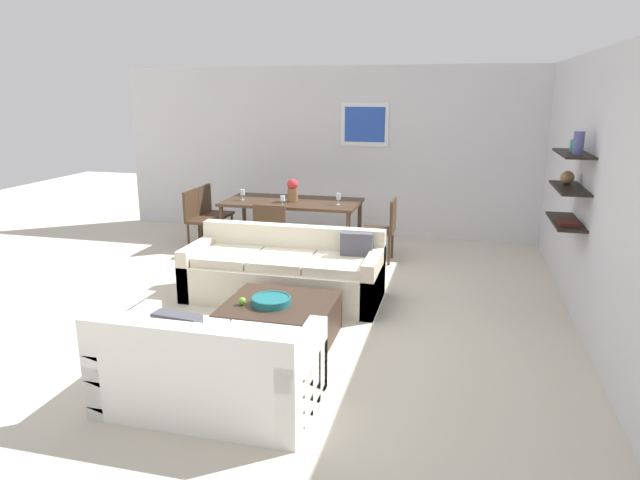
% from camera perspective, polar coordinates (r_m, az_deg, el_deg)
% --- Properties ---
extents(ground_plane, '(18.00, 18.00, 0.00)m').
position_cam_1_polar(ground_plane, '(6.22, -3.58, -6.95)').
color(ground_plane, beige).
extents(back_wall_unit, '(8.40, 0.09, 2.70)m').
position_cam_1_polar(back_wall_unit, '(9.20, 4.84, 8.83)').
color(back_wall_unit, silver).
rests_on(back_wall_unit, ground).
extents(right_wall_shelf_unit, '(0.34, 8.20, 2.70)m').
position_cam_1_polar(right_wall_shelf_unit, '(6.29, 25.45, 4.67)').
color(right_wall_shelf_unit, silver).
rests_on(right_wall_shelf_unit, ground).
extents(sofa_beige, '(2.21, 0.90, 0.78)m').
position_cam_1_polar(sofa_beige, '(6.45, -3.55, -3.39)').
color(sofa_beige, beige).
rests_on(sofa_beige, ground).
extents(loveseat_white, '(1.58, 0.90, 0.78)m').
position_cam_1_polar(loveseat_white, '(4.40, -11.12, -12.70)').
color(loveseat_white, white).
rests_on(loveseat_white, ground).
extents(coffee_table, '(1.01, 0.93, 0.38)m').
position_cam_1_polar(coffee_table, '(5.41, -4.07, -8.20)').
color(coffee_table, '#38281E').
rests_on(coffee_table, ground).
extents(decorative_bowl, '(0.37, 0.37, 0.07)m').
position_cam_1_polar(decorative_bowl, '(5.29, -4.97, -6.10)').
color(decorative_bowl, '#19666B').
rests_on(decorative_bowl, coffee_table).
extents(apple_on_coffee_table, '(0.07, 0.07, 0.07)m').
position_cam_1_polar(apple_on_coffee_table, '(5.31, -7.88, -6.15)').
color(apple_on_coffee_table, '#669E2D').
rests_on(apple_on_coffee_table, coffee_table).
extents(dining_table, '(1.99, 0.99, 0.75)m').
position_cam_1_polar(dining_table, '(8.30, -2.85, 3.56)').
color(dining_table, '#422D1E').
rests_on(dining_table, ground).
extents(dining_chair_left_near, '(0.44, 0.44, 0.88)m').
position_cam_1_polar(dining_chair_left_near, '(8.64, -12.19, 2.46)').
color(dining_chair_left_near, '#422D1E').
rests_on(dining_chair_left_near, ground).
extents(dining_chair_right_near, '(0.44, 0.44, 0.88)m').
position_cam_1_polar(dining_chair_right_near, '(7.83, 6.54, 1.43)').
color(dining_chair_right_near, '#422D1E').
rests_on(dining_chair_right_near, ground).
extents(dining_chair_left_far, '(0.44, 0.44, 0.88)m').
position_cam_1_polar(dining_chair_left_far, '(9.04, -10.96, 3.05)').
color(dining_chair_left_far, '#422D1E').
rests_on(dining_chair_left_far, ground).
extents(dining_chair_foot, '(0.44, 0.44, 0.88)m').
position_cam_1_polar(dining_chair_foot, '(7.50, -4.83, 0.88)').
color(dining_chair_foot, '#422D1E').
rests_on(dining_chair_foot, ground).
extents(wine_glass_right_near, '(0.06, 0.06, 0.16)m').
position_cam_1_polar(wine_glass_right_near, '(7.97, 1.87, 4.38)').
color(wine_glass_right_near, silver).
rests_on(wine_glass_right_near, dining_table).
extents(wine_glass_foot, '(0.07, 0.07, 0.15)m').
position_cam_1_polar(wine_glass_foot, '(7.86, -3.79, 4.18)').
color(wine_glass_foot, silver).
rests_on(wine_glass_foot, dining_table).
extents(wine_glass_left_near, '(0.07, 0.07, 0.16)m').
position_cam_1_polar(wine_glass_left_near, '(8.39, -7.85, 4.76)').
color(wine_glass_left_near, silver).
rests_on(wine_glass_left_near, dining_table).
extents(centerpiece_vase, '(0.16, 0.16, 0.33)m').
position_cam_1_polar(centerpiece_vase, '(8.22, -2.78, 5.08)').
color(centerpiece_vase, olive).
rests_on(centerpiece_vase, dining_table).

